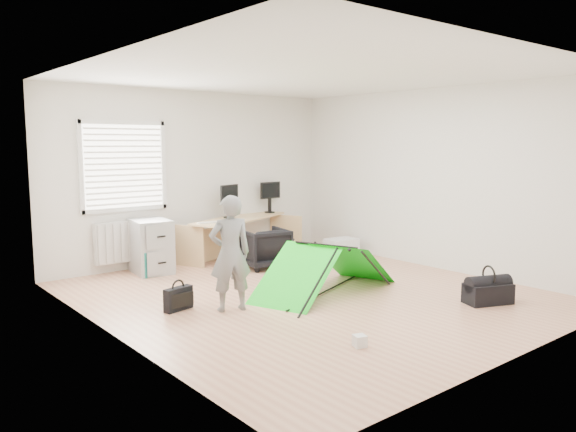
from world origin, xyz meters
TOP-DOWN VIEW (x-y plane):
  - ground at (0.00, 0.00)m, footprint 5.50×5.50m
  - back_wall at (0.00, 2.75)m, footprint 5.00×0.02m
  - window at (-1.20, 2.71)m, footprint 1.20×0.06m
  - radiator at (-1.20, 2.67)m, footprint 1.00×0.12m
  - desk at (0.61, 2.38)m, footprint 2.07×1.38m
  - filing_cabinet at (-0.99, 2.37)m, footprint 0.58×0.73m
  - monitor_left at (0.45, 2.46)m, footprint 0.42×0.22m
  - monitor_right at (1.37, 2.58)m, footprint 0.42×0.11m
  - keyboard at (-0.10, 2.14)m, footprint 0.42×0.22m
  - thermos at (0.45, 2.44)m, footprint 0.07×0.07m
  - office_chair at (0.50, 1.57)m, footprint 0.76×0.78m
  - person at (-1.13, 0.04)m, footprint 0.55×0.44m
  - kite at (0.22, -0.08)m, footprint 2.15×1.50m
  - storage_crate at (2.05, 1.47)m, footprint 0.54×0.39m
  - tote_bag at (-1.09, 2.14)m, footprint 0.32×0.18m
  - laptop_bag at (-1.59, 0.42)m, footprint 0.37×0.18m
  - white_box at (-0.85, -1.69)m, footprint 0.14×0.14m
  - duffel_bag at (1.37, -1.66)m, footprint 0.61×0.46m

SIDE VIEW (x-z plane):
  - ground at x=0.00m, z-range 0.00..0.00m
  - white_box at x=-0.85m, z-range 0.00..0.11m
  - duffel_bag at x=1.37m, z-range 0.00..0.24m
  - laptop_bag at x=-1.59m, z-range 0.00..0.27m
  - storage_crate at x=2.05m, z-range 0.00..0.29m
  - tote_bag at x=-1.09m, z-range 0.00..0.36m
  - office_chair at x=0.50m, z-range 0.00..0.60m
  - kite at x=0.22m, z-range 0.00..0.61m
  - desk at x=0.61m, z-range 0.00..0.68m
  - filing_cabinet at x=-0.99m, z-range 0.00..0.78m
  - radiator at x=-1.20m, z-range 0.15..0.75m
  - person at x=-1.13m, z-range 0.00..1.31m
  - keyboard at x=-0.10m, z-range 0.68..0.69m
  - thermos at x=0.45m, z-range 0.68..0.90m
  - monitor_right at x=1.37m, z-range 0.68..1.07m
  - monitor_left at x=0.45m, z-range 0.68..1.07m
  - back_wall at x=0.00m, z-range 0.00..2.70m
  - window at x=-1.20m, z-range 0.95..2.15m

